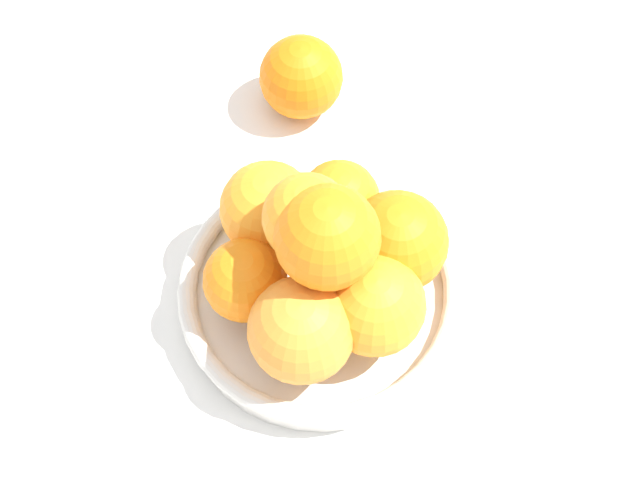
% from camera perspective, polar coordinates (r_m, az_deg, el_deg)
% --- Properties ---
extents(ground_plane, '(4.00, 4.00, 0.00)m').
position_cam_1_polar(ground_plane, '(0.76, 0.00, -4.06)').
color(ground_plane, white).
extents(fruit_bowl, '(0.24, 0.24, 0.04)m').
position_cam_1_polar(fruit_bowl, '(0.75, 0.00, -3.43)').
color(fruit_bowl, silver).
rests_on(fruit_bowl, ground_plane).
extents(orange_pile, '(0.20, 0.19, 0.14)m').
position_cam_1_polar(orange_pile, '(0.68, 0.32, -1.05)').
color(orange_pile, orange).
rests_on(orange_pile, fruit_bowl).
extents(stray_orange, '(0.08, 0.08, 0.08)m').
position_cam_1_polar(stray_orange, '(0.85, -1.22, 10.38)').
color(stray_orange, orange).
rests_on(stray_orange, ground_plane).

